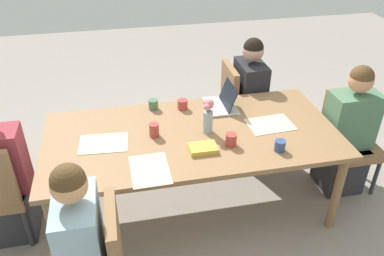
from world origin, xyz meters
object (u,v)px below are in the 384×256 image
coffee_mug_near_right (280,146)px  coffee_mug_centre_left (153,104)px  chair_near_left_far (240,103)px  laptop_near_left_far (222,103)px  coffee_mug_near_left (154,130)px  person_head_right_left_mid (3,180)px  coffee_mug_far_left (231,140)px  coffee_mug_centre_right (183,104)px  person_head_left_right_near (346,137)px  person_far_left_near (84,255)px  person_near_left_far (249,102)px  chair_head_left_right_near (347,134)px  book_red_cover (203,148)px  flower_vase (208,113)px  dining_table (192,140)px

coffee_mug_near_right → coffee_mug_centre_left: bearing=-44.0°
chair_near_left_far → laptop_near_left_far: bearing=55.6°
coffee_mug_near_left → person_head_right_left_mid: bearing=1.3°
coffee_mug_far_left → coffee_mug_near_left: bearing=-23.9°
person_head_right_left_mid → coffee_mug_near_right: size_ratio=14.35×
coffee_mug_near_right → coffee_mug_centre_right: 0.94m
person_head_left_right_near → coffee_mug_near_left: (1.66, -0.02, 0.27)m
coffee_mug_near_right → person_far_left_near: bearing=19.0°
person_near_left_far → chair_head_left_right_near: size_ratio=1.33×
coffee_mug_centre_left → laptop_near_left_far: bearing=170.7°
chair_head_left_right_near → laptop_near_left_far: bearing=-14.0°
person_near_left_far → laptop_near_left_far: 0.65m
person_far_left_near → book_red_cover: bearing=-145.3°
person_head_left_right_near → coffee_mug_centre_right: bearing=-16.2°
flower_vase → coffee_mug_near_left: flower_vase is taller
coffee_mug_centre_left → book_red_cover: coffee_mug_centre_left is taller
dining_table → person_head_right_left_mid: person_head_right_left_mid is taller
person_head_left_right_near → laptop_near_left_far: (1.04, -0.35, 0.27)m
person_head_right_left_mid → book_red_cover: size_ratio=5.97×
coffee_mug_centre_right → coffee_mug_far_left: size_ratio=0.89×
laptop_near_left_far → person_near_left_far: bearing=-133.8°
person_near_left_far → laptop_near_left_far: bearing=46.2°
flower_vase → coffee_mug_near_left: (0.42, -0.02, -0.11)m
coffee_mug_centre_right → flower_vase: bearing=107.5°
person_near_left_far → laptop_near_left_far: person_near_left_far is taller
person_near_left_far → coffee_mug_centre_right: 0.87m
person_head_left_right_near → flower_vase: size_ratio=4.16×
laptop_near_left_far → coffee_mug_near_right: (-0.24, 0.70, -0.00)m
coffee_mug_centre_right → book_red_cover: size_ratio=0.43×
person_near_left_far → chair_head_left_right_near: 0.98m
chair_head_left_right_near → flower_vase: flower_vase is taller
person_far_left_near → chair_head_left_right_near: 2.44m
flower_vase → coffee_mug_near_right: size_ratio=3.45×
person_head_right_left_mid → coffee_mug_near_left: size_ratio=11.25×
coffee_mug_near_right → coffee_mug_far_left: bearing=-22.7°
person_far_left_near → coffee_mug_centre_right: size_ratio=13.95×
coffee_mug_centre_right → coffee_mug_far_left: 0.66m
coffee_mug_centre_left → person_far_left_near: bearing=65.5°
person_far_left_near → coffee_mug_centre_right: (-0.83, -1.23, 0.26)m
dining_table → person_head_left_right_near: person_head_left_right_near is taller
coffee_mug_centre_left → coffee_mug_centre_right: same height
coffee_mug_far_left → dining_table: bearing=-40.3°
person_head_right_left_mid → flower_vase: bearing=-179.8°
coffee_mug_far_left → person_head_right_left_mid: bearing=-7.2°
dining_table → chair_near_left_far: chair_near_left_far is taller
chair_near_left_far → coffee_mug_near_right: 1.22m
person_far_left_near → coffee_mug_centre_right: person_far_left_near is taller
flower_vase → person_near_left_far: bearing=-128.7°
laptop_near_left_far → person_far_left_near: bearing=45.5°
person_near_left_far → coffee_mug_near_left: person_near_left_far is taller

